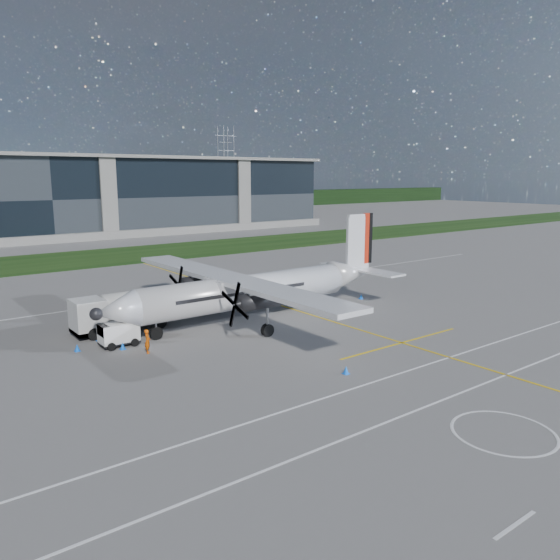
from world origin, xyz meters
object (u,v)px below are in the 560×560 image
pylon_east (226,167)px  turboprop_aircraft (256,271)px  safety_cone_tail (361,296)px  safety_cone_portwing (346,370)px  ground_crew_person (147,340)px  safety_cone_nose_stbd (99,338)px  baggage_tug (119,334)px  safety_cone_nose_port (123,346)px  safety_cone_fwd (77,348)px  fuel_tanker_truck (116,313)px  safety_cone_stbdwing (154,294)px

pylon_east → turboprop_aircraft: (-86.71, -144.67, -10.86)m
safety_cone_tail → safety_cone_portwing: (-15.31, -13.76, 0.00)m
ground_crew_person → safety_cone_nose_stbd: bearing=44.0°
turboprop_aircraft → safety_cone_nose_stbd: (-12.30, 2.16, -3.89)m
baggage_tug → pylon_east: bearing=55.8°
safety_cone_nose_port → safety_cone_fwd: (-2.60, 1.49, 0.00)m
safety_cone_nose_port → fuel_tanker_truck: bearing=74.0°
pylon_east → safety_cone_tail: size_ratio=60.00×
safety_cone_tail → safety_cone_fwd: 26.81m
baggage_tug → turboprop_aircraft: bearing=-1.0°
ground_crew_person → safety_cone_nose_port: ground_crew_person is taller
safety_cone_portwing → safety_cone_stbdwing: 26.85m
baggage_tug → safety_cone_fwd: 2.84m
safety_cone_fwd → baggage_tug: bearing=-11.3°
baggage_tug → safety_cone_fwd: bearing=168.7°
safety_cone_stbdwing → safety_cone_tail: bearing=-40.2°
baggage_tug → safety_cone_nose_stbd: bearing=110.8°
turboprop_aircraft → baggage_tug: 12.02m
safety_cone_tail → turboprop_aircraft: bearing=-178.4°
safety_cone_stbdwing → pylon_east: bearing=55.7°
ground_crew_person → safety_cone_nose_port: 2.17m
safety_cone_nose_stbd → turboprop_aircraft: bearing=-9.9°
baggage_tug → safety_cone_stbdwing: (8.60, 13.24, -0.58)m
baggage_tug → safety_cone_fwd: size_ratio=5.52×
safety_cone_portwing → safety_cone_nose_stbd: same height
fuel_tanker_truck → safety_cone_portwing: 18.78m
safety_cone_portwing → pylon_east: bearing=60.5°
ground_crew_person → safety_cone_stbdwing: 17.70m
turboprop_aircraft → safety_cone_portwing: bearing=-101.8°
safety_cone_stbdwing → fuel_tanker_truck: bearing=-127.4°
fuel_tanker_truck → safety_cone_nose_port: bearing=-106.0°
safety_cone_portwing → safety_cone_stbdwing: (-0.17, 26.85, 0.00)m
pylon_east → safety_cone_fwd: (-100.99, -143.92, -14.75)m
safety_cone_fwd → safety_cone_nose_port: bearing=-29.8°
baggage_tug → ground_crew_person: 2.86m
pylon_east → safety_cone_nose_port: size_ratio=60.00×
turboprop_aircraft → safety_cone_tail: bearing=1.6°
pylon_east → safety_cone_tail: 162.93m
baggage_tug → safety_cone_nose_stbd: size_ratio=5.52×
pylon_east → safety_cone_portwing: 182.25m
ground_crew_person → pylon_east: bearing=-9.4°
fuel_tanker_truck → safety_cone_fwd: bearing=-142.6°
safety_cone_tail → safety_cone_nose_stbd: 24.89m
ground_crew_person → safety_cone_nose_port: size_ratio=3.74×
fuel_tanker_truck → safety_cone_portwing: fuel_tanker_truck is taller
baggage_tug → ground_crew_person: size_ratio=1.47×
baggage_tug → safety_cone_portwing: bearing=-57.2°
baggage_tug → safety_cone_tail: baggage_tug is taller
turboprop_aircraft → safety_cone_nose_port: (-11.68, -0.74, -3.89)m
safety_cone_nose_port → safety_cone_nose_stbd: size_ratio=1.00×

